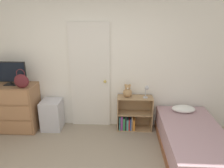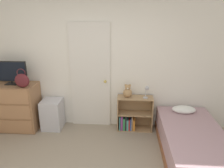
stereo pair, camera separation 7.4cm
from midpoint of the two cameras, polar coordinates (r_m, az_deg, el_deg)
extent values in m
cube|color=white|center=(4.25, -3.55, 5.25)|extent=(10.00, 0.06, 2.55)
cube|color=silver|center=(4.28, -5.22, 1.94)|extent=(0.78, 0.04, 2.06)
sphere|color=gold|center=(4.22, -1.30, 0.63)|extent=(0.06, 0.06, 0.06)
cube|color=#996B47|center=(4.68, -23.04, -5.45)|extent=(0.80, 0.50, 0.92)
cube|color=#AB774F|center=(4.61, -23.96, -10.17)|extent=(0.74, 0.01, 0.27)
cube|color=#AB774F|center=(4.48, -24.46, -6.73)|extent=(0.74, 0.01, 0.27)
cube|color=#AB774F|center=(4.37, -24.98, -3.09)|extent=(0.74, 0.01, 0.27)
cube|color=black|center=(4.56, -24.21, 0.07)|extent=(0.22, 0.16, 0.01)
cylinder|color=black|center=(4.55, -24.25, 0.40)|extent=(0.04, 0.04, 0.04)
cube|color=black|center=(4.50, -24.60, 3.01)|extent=(0.63, 0.02, 0.39)
cube|color=black|center=(4.49, -24.69, 2.96)|extent=(0.59, 0.01, 0.35)
ellipsoid|color=#591E23|center=(4.25, -21.98, 0.81)|extent=(0.27, 0.12, 0.26)
torus|color=#591E23|center=(4.21, -22.20, 2.68)|extent=(0.16, 0.01, 0.16)
cube|color=silver|center=(4.54, -14.83, -7.61)|extent=(0.38, 0.40, 0.59)
cube|color=tan|center=(4.34, 2.04, -7.52)|extent=(0.02, 0.28, 0.68)
cube|color=tan|center=(4.38, 10.83, -7.65)|extent=(0.02, 0.28, 0.68)
cube|color=tan|center=(4.50, 6.30, -11.40)|extent=(0.65, 0.28, 0.02)
cube|color=tan|center=(4.35, 6.45, -7.60)|extent=(0.65, 0.28, 0.02)
cube|color=tan|center=(4.21, 6.61, -3.55)|extent=(0.65, 0.28, 0.02)
cube|color=tan|center=(4.47, 6.38, -6.83)|extent=(0.68, 0.01, 0.68)
cube|color=teal|center=(4.39, 2.58, -9.90)|extent=(0.02, 0.19, 0.28)
cube|color=#8C3F8C|center=(4.38, 3.07, -9.88)|extent=(0.04, 0.18, 0.29)
cube|color=#338C4C|center=(4.40, 3.65, -10.05)|extent=(0.04, 0.20, 0.25)
cube|color=black|center=(4.40, 4.10, -9.70)|extent=(0.03, 0.23, 0.30)
cube|color=teal|center=(4.41, 4.55, -10.30)|extent=(0.04, 0.19, 0.22)
cube|color=red|center=(4.40, 4.98, -10.43)|extent=(0.02, 0.16, 0.21)
cube|color=#3359B2|center=(4.40, 5.40, -10.32)|extent=(0.02, 0.18, 0.22)
cube|color=tan|center=(4.39, 5.73, -9.95)|extent=(0.02, 0.18, 0.29)
cube|color=orange|center=(4.42, 6.20, -10.27)|extent=(0.04, 0.20, 0.22)
sphere|color=tan|center=(4.18, 4.60, -2.31)|extent=(0.17, 0.17, 0.17)
sphere|color=tan|center=(4.14, 4.64, -0.86)|extent=(0.11, 0.11, 0.11)
sphere|color=silver|center=(4.10, 4.64, -1.17)|extent=(0.04, 0.04, 0.04)
sphere|color=tan|center=(4.12, 4.10, -0.33)|extent=(0.04, 0.04, 0.04)
sphere|color=tan|center=(4.13, 5.20, -0.35)|extent=(0.04, 0.04, 0.04)
cylinder|color=#B2B2B7|center=(4.20, 9.24, -3.54)|extent=(0.09, 0.09, 0.01)
cylinder|color=#B2B2B7|center=(4.16, 9.30, -2.41)|extent=(0.01, 0.01, 0.17)
sphere|color=#B2B2B7|center=(4.12, 9.63, -1.07)|extent=(0.08, 0.08, 0.08)
cube|color=brown|center=(3.96, 20.46, -16.20)|extent=(0.96, 1.86, 0.12)
cube|color=#B28C93|center=(3.84, 20.84, -13.38)|extent=(0.93, 1.80, 0.34)
ellipsoid|color=white|center=(4.31, 18.72, -6.31)|extent=(0.43, 0.28, 0.12)
camera|label=1|loc=(0.04, -89.47, 0.17)|focal=35.00mm
camera|label=2|loc=(0.04, 90.53, -0.17)|focal=35.00mm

